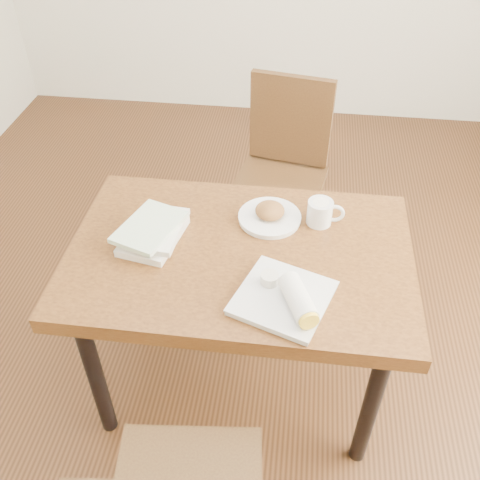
# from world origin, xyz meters

# --- Properties ---
(ground) EXTENTS (4.00, 5.00, 0.01)m
(ground) POSITION_xyz_m (0.00, 0.00, -0.01)
(ground) COLOR #472814
(ground) RESTS_ON ground
(table) EXTENTS (1.19, 0.78, 0.75)m
(table) POSITION_xyz_m (0.00, 0.00, 0.66)
(table) COLOR brown
(table) RESTS_ON ground
(chair_far) EXTENTS (0.49, 0.49, 0.95)m
(chair_far) POSITION_xyz_m (0.10, 0.88, 0.55)
(chair_far) COLOR #432B13
(chair_far) RESTS_ON ground
(plate_scone) EXTENTS (0.23, 0.23, 0.07)m
(plate_scone) POSITION_xyz_m (0.09, 0.18, 0.77)
(plate_scone) COLOR white
(plate_scone) RESTS_ON table
(coffee_mug) EXTENTS (0.14, 0.09, 0.09)m
(coffee_mug) POSITION_xyz_m (0.27, 0.19, 0.80)
(coffee_mug) COLOR white
(coffee_mug) RESTS_ON table
(plate_burrito) EXTENTS (0.35, 0.35, 0.09)m
(plate_burrito) POSITION_xyz_m (0.18, -0.23, 0.78)
(plate_burrito) COLOR white
(plate_burrito) RESTS_ON table
(book_stack) EXTENTS (0.24, 0.29, 0.07)m
(book_stack) POSITION_xyz_m (-0.31, 0.03, 0.78)
(book_stack) COLOR white
(book_stack) RESTS_ON table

